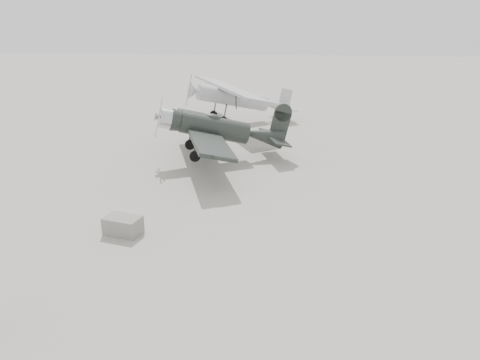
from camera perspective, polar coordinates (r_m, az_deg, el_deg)
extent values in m
plane|color=gray|center=(20.85, 1.20, -4.58)|extent=(160.00, 160.00, 0.00)
cylinder|color=black|center=(28.21, -3.13, 6.31)|extent=(4.33, 2.45, 1.31)
cone|color=black|center=(28.84, 2.99, 6.71)|extent=(2.69, 1.87, 1.22)
cylinder|color=silver|center=(27.91, -8.97, 5.95)|extent=(1.14, 1.36, 1.16)
cone|color=silver|center=(27.89, -10.13, 5.87)|extent=(0.47, 0.60, 0.53)
cube|color=silver|center=(27.89, -9.99, 5.88)|extent=(0.10, 0.18, 2.44)
ellipsoid|color=black|center=(28.05, -3.54, 7.44)|extent=(1.17, 0.91, 0.43)
cube|color=black|center=(28.19, -4.44, 5.58)|extent=(5.14, 11.34, 0.21)
cube|color=black|center=(29.03, 4.43, 6.86)|extent=(2.13, 4.07, 0.09)
cube|color=black|center=(28.90, 4.74, 8.41)|extent=(1.10, 0.42, 1.69)
cylinder|color=black|center=(27.29, -4.78, 2.28)|extent=(0.65, 0.33, 0.64)
cylinder|color=black|center=(29.70, -5.44, 3.73)|extent=(0.65, 0.33, 0.64)
cylinder|color=#333333|center=(27.11, -4.81, 3.54)|extent=(0.13, 0.13, 1.31)
cylinder|color=#333333|center=(29.53, -5.48, 4.90)|extent=(0.13, 0.13, 1.31)
cylinder|color=black|center=(29.20, 4.85, 6.02)|extent=(0.22, 0.13, 0.21)
cylinder|color=#A9ABAE|center=(38.05, -0.86, 9.96)|extent=(5.84, 3.67, 1.24)
cone|color=#A9ABAE|center=(39.58, 4.60, 10.29)|extent=(2.32, 1.90, 1.13)
cone|color=#A9ABAE|center=(37.05, -5.69, 9.59)|extent=(1.12, 1.35, 1.18)
cube|color=#A9ABAE|center=(36.94, -6.37, 9.53)|extent=(0.12, 0.17, 2.49)
cube|color=#A9ABAE|center=(37.78, -1.52, 10.96)|extent=(7.34, 12.14, 0.20)
cube|color=#A9ABAE|center=(39.81, 5.35, 10.41)|extent=(2.59, 3.91, 0.09)
cube|color=#A9ABAE|center=(39.75, 5.53, 11.46)|extent=(0.96, 0.52, 1.47)
cylinder|color=black|center=(36.94, -1.50, 6.92)|extent=(0.64, 0.42, 0.63)
cylinder|color=black|center=(39.24, -2.74, 7.69)|extent=(0.64, 0.42, 0.63)
cylinder|color=#333333|center=(36.80, -1.51, 7.90)|extent=(0.14, 0.14, 1.36)
cylinder|color=#333333|center=(39.10, -2.75, 8.61)|extent=(0.14, 0.14, 1.36)
cylinder|color=black|center=(39.98, 5.63, 9.86)|extent=(0.22, 0.16, 0.20)
cube|color=slate|center=(19.84, -14.08, -5.40)|extent=(1.65, 1.27, 0.73)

